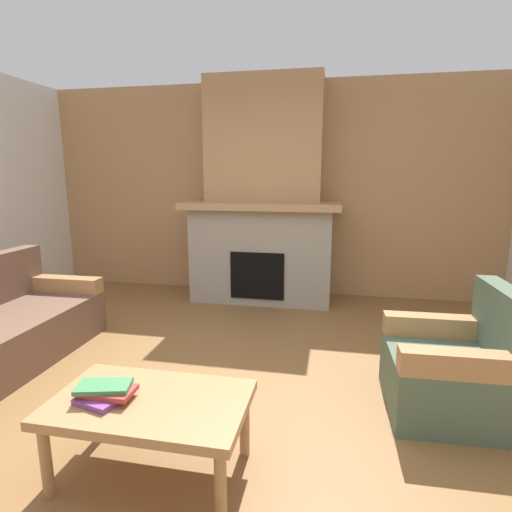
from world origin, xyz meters
TOP-DOWN VIEW (x-y plane):
  - ground at (0.00, 0.00)m, footprint 9.00×9.00m
  - wall_back_wood_panel at (0.00, 3.00)m, footprint 6.00×0.12m
  - fireplace at (0.00, 2.62)m, footprint 1.90×0.82m
  - armchair at (1.70, 0.36)m, footprint 0.78×0.78m
  - coffee_table at (-0.01, -0.58)m, footprint 1.00×0.60m
  - book_stack_near_edge at (-0.23, -0.62)m, footprint 0.30×0.24m

SIDE VIEW (x-z plane):
  - ground at x=0.00m, z-range 0.00..0.00m
  - armchair at x=1.70m, z-range -0.13..0.72m
  - coffee_table at x=-0.01m, z-range 0.16..0.59m
  - book_stack_near_edge at x=-0.23m, z-range 0.43..0.51m
  - fireplace at x=0.00m, z-range -0.19..2.51m
  - wall_back_wood_panel at x=0.00m, z-range 0.00..2.70m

